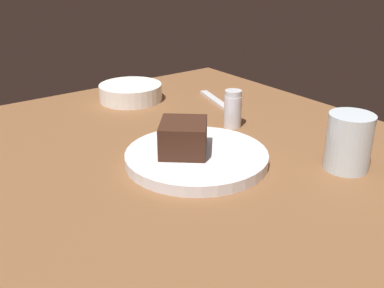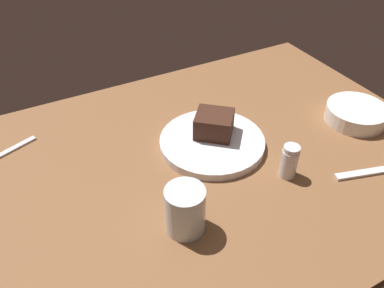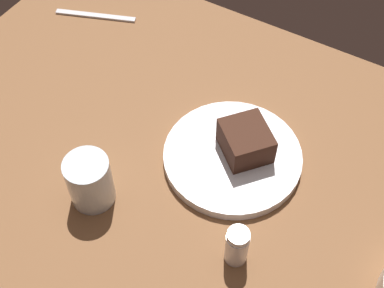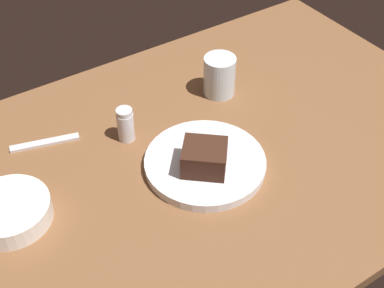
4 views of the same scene
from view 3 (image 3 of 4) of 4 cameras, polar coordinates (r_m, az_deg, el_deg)
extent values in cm
cube|color=brown|center=(98.17, 0.28, -2.42)|extent=(120.00, 84.00, 3.00)
cylinder|color=silver|center=(96.62, 4.44, -1.40)|extent=(25.56, 25.56, 1.98)
cube|color=#381E14|center=(94.23, 5.89, 0.34)|extent=(11.96, 11.86, 5.65)
cylinder|color=silver|center=(84.61, 4.91, -11.21)|extent=(3.76, 3.76, 6.88)
cylinder|color=silver|center=(81.00, 5.11, -9.97)|extent=(3.57, 3.57, 1.20)
cylinder|color=silver|center=(90.31, -11.11, -4.00)|extent=(7.75, 7.75, 9.92)
cube|color=silver|center=(127.11, -10.50, 13.64)|extent=(18.23, 8.13, 0.50)
camera|label=1|loc=(1.32, -10.29, 32.89)|focal=41.99mm
camera|label=2|loc=(0.66, -65.49, 5.02)|focal=37.05mm
camera|label=4|loc=(1.19, 56.48, 36.44)|focal=49.76mm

